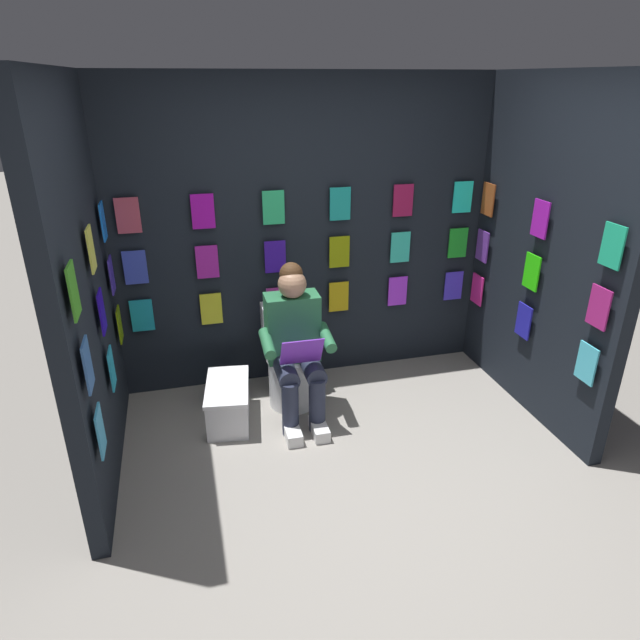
# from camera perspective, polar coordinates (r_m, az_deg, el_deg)

# --- Properties ---
(ground_plane) EXTENTS (30.00, 30.00, 0.00)m
(ground_plane) POSITION_cam_1_polar(r_m,az_deg,el_deg) (3.57, 5.67, -18.70)
(ground_plane) COLOR gray
(display_wall_back) EXTENTS (3.16, 0.14, 2.47)m
(display_wall_back) POSITION_cam_1_polar(r_m,az_deg,el_deg) (4.53, -1.54, 8.72)
(display_wall_back) COLOR black
(display_wall_back) RESTS_ON ground
(display_wall_left) EXTENTS (0.14, 1.76, 2.47)m
(display_wall_left) POSITION_cam_1_polar(r_m,az_deg,el_deg) (4.36, 22.23, 6.38)
(display_wall_left) COLOR black
(display_wall_left) RESTS_ON ground
(display_wall_right) EXTENTS (0.14, 1.76, 2.47)m
(display_wall_right) POSITION_cam_1_polar(r_m,az_deg,el_deg) (3.58, -23.29, 2.63)
(display_wall_right) COLOR black
(display_wall_right) RESTS_ON ground
(toilet) EXTENTS (0.41, 0.56, 0.77)m
(toilet) POSITION_cam_1_polar(r_m,az_deg,el_deg) (4.41, -3.07, -4.39)
(toilet) COLOR white
(toilet) RESTS_ON ground
(person_reading) EXTENTS (0.53, 0.68, 1.19)m
(person_reading) POSITION_cam_1_polar(r_m,az_deg,el_deg) (4.09, -2.54, -2.47)
(person_reading) COLOR #286B42
(person_reading) RESTS_ON ground
(comic_longbox_near) EXTENTS (0.39, 0.62, 0.31)m
(comic_longbox_near) POSITION_cam_1_polar(r_m,az_deg,el_deg) (4.27, -9.47, -8.42)
(comic_longbox_near) COLOR silver
(comic_longbox_near) RESTS_ON ground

